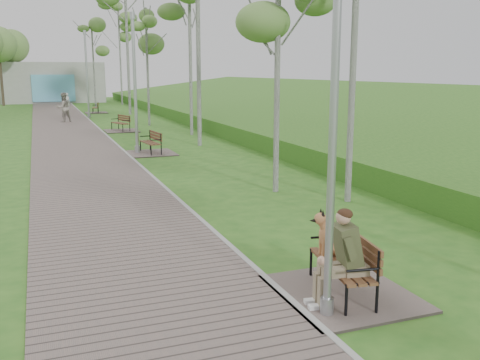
# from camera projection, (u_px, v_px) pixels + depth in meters

# --- Properties ---
(ground) EXTENTS (120.00, 120.00, 0.00)m
(ground) POSITION_uv_depth(u_px,v_px,m) (259.00, 273.00, 8.64)
(ground) COLOR #2C631D
(ground) RESTS_ON ground
(walkway) EXTENTS (3.50, 67.00, 0.04)m
(walkway) POSITION_uv_depth(u_px,v_px,m) (68.00, 133.00, 27.73)
(walkway) COLOR #6C5E57
(walkway) RESTS_ON ground
(kerb) EXTENTS (0.10, 67.00, 0.05)m
(kerb) POSITION_uv_depth(u_px,v_px,m) (102.00, 132.00, 28.33)
(kerb) COLOR #999993
(kerb) RESTS_ON ground
(embankment) EXTENTS (14.00, 70.00, 1.60)m
(embankment) POSITION_uv_depth(u_px,v_px,m) (316.00, 127.00, 31.12)
(embankment) COLOR #538A2C
(embankment) RESTS_ON ground
(building_north) EXTENTS (10.00, 5.20, 4.00)m
(building_north) POSITION_uv_depth(u_px,v_px,m) (52.00, 82.00, 54.41)
(building_north) COLOR #9E9E99
(building_north) RESTS_ON ground
(bench_main) EXTENTS (1.85, 2.06, 1.62)m
(bench_main) POSITION_uv_depth(u_px,v_px,m) (340.00, 267.00, 7.65)
(bench_main) COLOR #6C5E57
(bench_main) RESTS_ON ground
(bench_second) EXTENTS (1.75, 1.94, 1.07)m
(bench_second) POSITION_uv_depth(u_px,v_px,m) (151.00, 149.00, 20.97)
(bench_second) COLOR #6C5E57
(bench_second) RESTS_ON ground
(bench_third) EXTENTS (1.73, 1.92, 1.06)m
(bench_third) POSITION_uv_depth(u_px,v_px,m) (121.00, 128.00, 28.69)
(bench_third) COLOR #6C5E57
(bench_third) RESTS_ON ground
(bench_far) EXTENTS (1.65, 1.83, 1.01)m
(bench_far) POSITION_uv_depth(u_px,v_px,m) (96.00, 111.00, 40.95)
(bench_far) COLOR #6C5E57
(bench_far) RESTS_ON ground
(lamp_post_near) EXTENTS (0.18, 0.18, 4.61)m
(lamp_post_near) POSITION_uv_depth(u_px,v_px,m) (332.00, 157.00, 6.69)
(lamp_post_near) COLOR #9FA2A7
(lamp_post_near) RESTS_ON ground
(lamp_post_second) EXTENTS (0.21, 0.21, 5.36)m
(lamp_post_second) POSITION_uv_depth(u_px,v_px,m) (135.00, 89.00, 20.51)
(lamp_post_second) COLOR #9FA2A7
(lamp_post_second) RESTS_ON ground
(lamp_post_third) EXTENTS (0.23, 0.23, 5.85)m
(lamp_post_third) POSITION_uv_depth(u_px,v_px,m) (87.00, 77.00, 36.39)
(lamp_post_third) COLOR #9FA2A7
(lamp_post_third) RESTS_ON ground
(pedestrian_near) EXTENTS (0.61, 0.49, 1.46)m
(pedestrian_near) POSITION_uv_depth(u_px,v_px,m) (67.00, 102.00, 42.68)
(pedestrian_near) COLOR beige
(pedestrian_near) RESTS_ON ground
(pedestrian_far) EXTENTS (1.11, 1.01, 1.86)m
(pedestrian_far) POSITION_uv_depth(u_px,v_px,m) (64.00, 108.00, 33.26)
(pedestrian_far) COLOR gray
(pedestrian_far) RESTS_ON ground
(birch_mid_c) EXTENTS (2.27, 2.27, 6.97)m
(birch_mid_c) POSITION_uv_depth(u_px,v_px,m) (146.00, 30.00, 30.53)
(birch_mid_c) COLOR silver
(birch_mid_c) RESTS_ON ground
(birch_distant_a) EXTENTS (2.28, 2.28, 7.64)m
(birch_distant_a) POSITION_uv_depth(u_px,v_px,m) (92.00, 36.00, 44.38)
(birch_distant_a) COLOR silver
(birch_distant_a) RESTS_ON ground
(birch_distant_b) EXTENTS (2.52, 2.52, 9.76)m
(birch_distant_b) POSITION_uv_depth(u_px,v_px,m) (119.00, 21.00, 49.15)
(birch_distant_b) COLOR silver
(birch_distant_b) RESTS_ON ground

